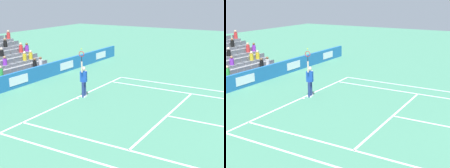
{
  "view_description": "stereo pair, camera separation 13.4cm",
  "coord_description": "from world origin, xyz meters",
  "views": [
    {
      "loc": [
        13.89,
        -1.53,
        5.69
      ],
      "look_at": [
        -0.24,
        -9.63,
        1.1
      ],
      "focal_mm": 50.97,
      "sensor_mm": 36.0,
      "label": 1
    },
    {
      "loc": [
        13.82,
        -1.42,
        5.69
      ],
      "look_at": [
        -0.24,
        -9.63,
        1.1
      ],
      "focal_mm": 50.97,
      "sensor_mm": 36.0,
      "label": 2
    }
  ],
  "objects": [
    {
      "name": "tennis_player",
      "position": [
        -0.47,
        -11.63,
        0.99
      ],
      "size": [
        0.53,
        0.4,
        2.85
      ],
      "color": "navy",
      "rests_on": "ground"
    },
    {
      "name": "line_baseline",
      "position": [
        0.0,
        -11.89,
        0.0
      ],
      "size": [
        10.97,
        0.1,
        0.01
      ],
      "primitive_type": "cube",
      "color": "white",
      "rests_on": "ground"
    },
    {
      "name": "line_singles_sideline_left",
      "position": [
        4.12,
        -5.95,
        0.0
      ],
      "size": [
        0.1,
        11.89,
        0.01
      ],
      "primitive_type": "cube",
      "color": "white",
      "rests_on": "ground"
    },
    {
      "name": "line_service",
      "position": [
        0.0,
        -6.4,
        0.0
      ],
      "size": [
        8.23,
        0.1,
        0.01
      ],
      "primitive_type": "cube",
      "color": "white",
      "rests_on": "ground"
    },
    {
      "name": "line_centre_mark",
      "position": [
        0.0,
        -11.79,
        0.0
      ],
      "size": [
        0.1,
        0.2,
        0.01
      ],
      "primitive_type": "cube",
      "color": "white",
      "rests_on": "ground"
    },
    {
      "name": "line_singles_sideline_right",
      "position": [
        -4.12,
        -5.95,
        0.0
      ],
      "size": [
        0.1,
        11.89,
        0.01
      ],
      "primitive_type": "cube",
      "color": "white",
      "rests_on": "ground"
    },
    {
      "name": "line_doubles_sideline_right",
      "position": [
        -5.49,
        -5.95,
        0.0
      ],
      "size": [
        0.1,
        11.89,
        0.01
      ],
      "primitive_type": "cube",
      "color": "white",
      "rests_on": "ground"
    },
    {
      "name": "sponsor_barrier",
      "position": [
        0.0,
        -16.39,
        0.5
      ],
      "size": [
        24.64,
        0.22,
        1.0
      ],
      "color": "#1E66AD",
      "rests_on": "ground"
    }
  ]
}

